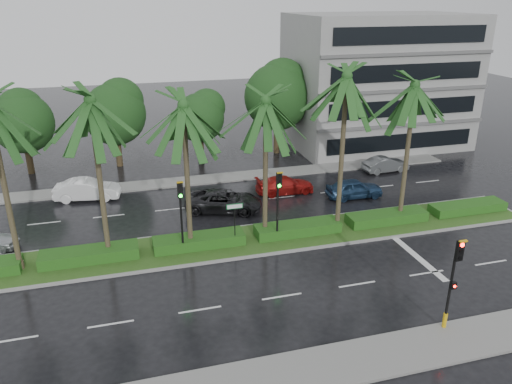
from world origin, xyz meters
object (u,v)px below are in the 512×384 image
object	(u,v)px
car_darkgrey	(224,201)
car_grey	(385,164)
car_blue	(354,188)
signal_median_left	(181,207)
street_sign	(235,214)
car_red	(285,185)
signal_near	(453,281)
car_white	(87,190)

from	to	relation	value
car_darkgrey	car_grey	distance (m)	15.04
car_darkgrey	car_grey	bearing A→B (deg)	-55.39
car_darkgrey	car_blue	xyz separation A→B (m)	(9.50, -0.21, -0.02)
signal_median_left	street_sign	world-z (taller)	signal_median_left
car_red	car_grey	distance (m)	9.71
street_sign	car_red	bearing A→B (deg)	52.99
signal_median_left	car_red	xyz separation A→B (m)	(8.50, 7.48, -2.38)
signal_near	street_sign	size ratio (longest dim) A/B	1.68
signal_median_left	car_grey	distance (m)	20.54
car_grey	car_blue	bearing A→B (deg)	127.12
street_sign	car_darkgrey	bearing A→B (deg)	84.66
car_red	car_grey	xyz separation A→B (m)	(9.45, 2.21, 0.01)
signal_median_left	car_blue	distance (m)	14.24
car_blue	car_darkgrey	bearing A→B (deg)	90.72
car_darkgrey	signal_median_left	bearing A→B (deg)	166.26
signal_median_left	car_grey	world-z (taller)	signal_median_left
street_sign	car_grey	world-z (taller)	street_sign
signal_near	car_white	distance (m)	25.14
car_red	car_blue	world-z (taller)	car_blue
signal_median_left	car_blue	xyz separation A→B (m)	(13.00, 5.32, -2.31)
street_sign	car_darkgrey	xyz separation A→B (m)	(0.50, 5.35, -1.41)
car_white	car_blue	xyz separation A→B (m)	(18.38, -4.80, -0.05)
signal_near	car_grey	xyz separation A→B (m)	(7.95, 19.38, -1.88)
street_sign	car_red	xyz separation A→B (m)	(5.50, 7.30, -1.50)
car_white	car_grey	size ratio (longest dim) A/B	1.18
car_grey	signal_median_left	bearing A→B (deg)	114.05
signal_median_left	car_darkgrey	size ratio (longest dim) A/B	0.85
signal_near	car_white	size ratio (longest dim) A/B	0.97
car_white	car_darkgrey	bearing A→B (deg)	-109.06
car_white	car_red	size ratio (longest dim) A/B	1.05
street_sign	car_blue	distance (m)	11.33
car_red	car_darkgrey	bearing A→B (deg)	111.60
car_grey	signal_near	bearing A→B (deg)	153.39
signal_median_left	car_red	world-z (taller)	signal_median_left
car_white	car_darkgrey	world-z (taller)	car_white
car_white	car_blue	size ratio (longest dim) A/B	1.11
signal_near	car_darkgrey	world-z (taller)	signal_near
car_blue	signal_median_left	bearing A→B (deg)	114.26
car_red	car_blue	bearing A→B (deg)	-115.27
street_sign	car_darkgrey	size ratio (longest dim) A/B	0.51
car_white	car_blue	bearing A→B (deg)	-96.38
car_white	car_grey	world-z (taller)	car_white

